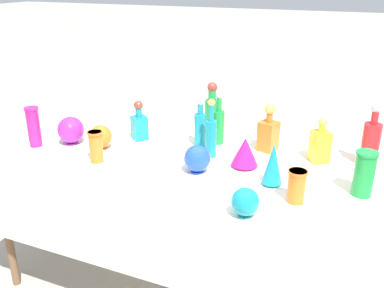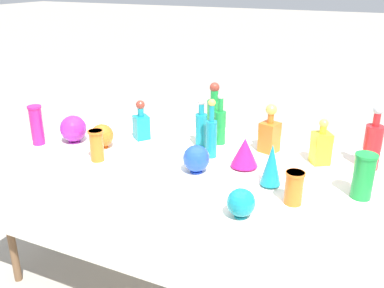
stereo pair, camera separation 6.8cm
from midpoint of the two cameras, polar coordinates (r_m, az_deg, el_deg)
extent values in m
plane|color=#A0998C|center=(2.74, -0.74, -16.93)|extent=(40.00, 40.00, 0.00)
cube|color=white|center=(2.35, -0.83, -2.61)|extent=(2.05, 1.18, 0.03)
cube|color=white|center=(1.97, -8.13, -13.43)|extent=(2.05, 0.01, 0.34)
cylinder|color=brown|center=(2.68, -24.10, -10.55)|extent=(0.04, 0.04, 0.73)
cylinder|color=brown|center=(3.32, -11.94, -2.65)|extent=(0.04, 0.04, 0.73)
cylinder|color=brown|center=(2.79, 21.47, -8.82)|extent=(0.04, 0.04, 0.73)
cylinder|color=#198C38|center=(2.70, 1.94, 3.58)|extent=(0.09, 0.09, 0.22)
cylinder|color=#198C38|center=(2.66, 1.97, 6.50)|extent=(0.05, 0.05, 0.07)
sphere|color=maroon|center=(2.65, 1.99, 7.58)|extent=(0.06, 0.06, 0.06)
cylinder|color=teal|center=(2.36, 1.71, 0.67)|extent=(0.06, 0.06, 0.21)
cylinder|color=teal|center=(2.31, 1.76, 4.16)|extent=(0.03, 0.03, 0.09)
sphere|color=gold|center=(2.29, 1.77, 5.55)|extent=(0.04, 0.04, 0.04)
cylinder|color=teal|center=(2.50, 0.31, 1.80)|extent=(0.07, 0.07, 0.20)
cylinder|color=teal|center=(2.46, 0.32, 4.66)|extent=(0.03, 0.03, 0.06)
sphere|color=#B2B2B7|center=(2.45, 0.32, 5.63)|extent=(0.04, 0.04, 0.04)
cylinder|color=red|center=(2.41, 21.93, -0.15)|extent=(0.09, 0.09, 0.24)
cylinder|color=red|center=(2.36, 22.45, 3.29)|extent=(0.04, 0.04, 0.07)
sphere|color=#B2B2B7|center=(2.35, 22.62, 4.45)|extent=(0.05, 0.05, 0.05)
cylinder|color=#198C38|center=(2.55, 2.81, 2.21)|extent=(0.07, 0.07, 0.20)
cylinder|color=#198C38|center=(2.51, 2.87, 5.25)|extent=(0.03, 0.03, 0.08)
sphere|color=#B2B2B7|center=(2.49, 2.89, 6.41)|extent=(0.04, 0.04, 0.04)
cube|color=orange|center=(2.48, 9.34, 1.00)|extent=(0.12, 0.12, 0.17)
cylinder|color=orange|center=(2.44, 9.51, 3.55)|extent=(0.03, 0.03, 0.06)
sphere|color=gold|center=(2.42, 9.58, 4.63)|extent=(0.06, 0.06, 0.06)
cube|color=teal|center=(2.64, -7.75, 2.12)|extent=(0.12, 0.12, 0.15)
cylinder|color=teal|center=(2.61, -7.87, 4.21)|extent=(0.04, 0.04, 0.06)
sphere|color=maroon|center=(2.60, -7.92, 5.13)|extent=(0.05, 0.05, 0.05)
cube|color=yellow|center=(2.39, 15.90, -0.36)|extent=(0.12, 0.12, 0.17)
cylinder|color=yellow|center=(2.36, 16.16, 2.03)|extent=(0.04, 0.04, 0.04)
sphere|color=gold|center=(2.34, 16.25, 2.82)|extent=(0.05, 0.05, 0.05)
cylinder|color=#198C38|center=(2.09, 21.11, -3.73)|extent=(0.09, 0.09, 0.21)
cylinder|color=#198C38|center=(2.05, 21.49, -1.18)|extent=(0.10, 0.10, 0.01)
cylinder|color=orange|center=(1.95, 12.80, -5.54)|extent=(0.08, 0.08, 0.15)
cylinder|color=orange|center=(1.92, 12.97, -3.66)|extent=(0.09, 0.09, 0.01)
cylinder|color=#C61972|center=(2.68, -21.04, 2.13)|extent=(0.07, 0.07, 0.24)
cylinder|color=#C61972|center=(2.64, -21.37, 4.43)|extent=(0.08, 0.08, 0.01)
cylinder|color=orange|center=(2.36, -13.49, -0.37)|extent=(0.07, 0.07, 0.17)
cylinder|color=orange|center=(2.33, -13.66, 1.47)|extent=(0.09, 0.09, 0.01)
cylinder|color=teal|center=(2.11, 9.64, -5.21)|extent=(0.06, 0.06, 0.01)
cone|color=teal|center=(2.07, 9.83, -2.53)|extent=(0.10, 0.10, 0.21)
cylinder|color=#C61972|center=(2.28, 6.13, -2.87)|extent=(0.08, 0.08, 0.01)
cone|color=#C61972|center=(2.25, 6.22, -0.97)|extent=(0.15, 0.15, 0.15)
cylinder|color=blue|center=(2.21, -0.20, -3.67)|extent=(0.06, 0.06, 0.01)
sphere|color=blue|center=(2.18, -0.20, -1.93)|extent=(0.14, 0.14, 0.14)
cylinder|color=teal|center=(1.84, 5.96, -9.43)|extent=(0.05, 0.05, 0.01)
sphere|color=teal|center=(1.81, 6.04, -7.68)|extent=(0.12, 0.12, 0.12)
cylinder|color=orange|center=(2.56, -12.73, -0.53)|extent=(0.06, 0.06, 0.01)
sphere|color=orange|center=(2.54, -12.86, 0.97)|extent=(0.14, 0.14, 0.14)
cylinder|color=purple|center=(2.68, -16.37, 0.14)|extent=(0.07, 0.07, 0.01)
sphere|color=purple|center=(2.65, -16.55, 1.80)|extent=(0.16, 0.16, 0.16)
cube|color=white|center=(1.85, -1.71, -8.58)|extent=(0.05, 0.02, 0.05)
cube|color=white|center=(2.02, -11.57, -6.29)|extent=(0.05, 0.03, 0.04)
cube|color=white|center=(1.75, 4.11, -10.54)|extent=(0.05, 0.02, 0.04)
cube|color=tan|center=(3.68, 10.98, -3.57)|extent=(0.60, 0.42, 0.32)
cube|color=tan|center=(3.68, 11.52, -0.18)|extent=(0.49, 0.18, 0.09)
camera|label=1|loc=(0.03, -90.85, -0.34)|focal=40.00mm
camera|label=2|loc=(0.03, 89.15, 0.34)|focal=40.00mm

